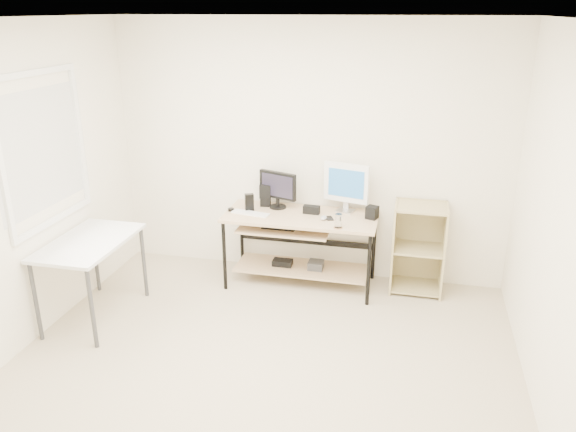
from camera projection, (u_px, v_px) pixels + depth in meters
The scene contains 16 objects.
room at pixel (234, 215), 3.87m from camera, with size 4.01×4.01×2.62m.
desk at pixel (298, 234), 5.60m from camera, with size 1.50×0.65×0.75m.
side_table at pixel (90, 249), 4.93m from camera, with size 0.60×1.00×0.75m.
shelf_unit at pixel (418, 247), 5.52m from camera, with size 0.50×0.40×0.90m.
black_monitor at pixel (278, 187), 5.64m from camera, with size 0.40×0.18×0.38m.
white_imac at pixel (346, 184), 5.51m from camera, with size 0.46×0.16×0.49m.
keyboard at pixel (250, 213), 5.54m from camera, with size 0.38×0.11×0.01m, color white.
mouse at pixel (324, 218), 5.39m from camera, with size 0.06×0.10×0.03m, color #B4B4B9.
center_speaker at pixel (311, 210), 5.54m from camera, with size 0.16×0.07×0.08m, color black.
speaker_left at pixel (265, 194), 5.73m from camera, with size 0.13×0.13×0.23m.
speaker_right at pixel (372, 212), 5.40m from camera, with size 0.10×0.10×0.12m, color black.
audio_controller at pixel (249, 202), 5.60m from camera, with size 0.09×0.06×0.18m, color black.
volume_puck at pixel (231, 210), 5.62m from camera, with size 0.06×0.06×0.03m, color black.
smartphone at pixel (329, 218), 5.41m from camera, with size 0.06×0.12×0.01m, color black.
coaster at pixel (338, 228), 5.19m from camera, with size 0.08×0.08×0.01m, color #AF7A4F.
drinking_glass at pixel (338, 221), 5.16m from camera, with size 0.07×0.07×0.13m, color white.
Camera 1 is at (1.04, -3.41, 2.66)m, focal length 35.00 mm.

